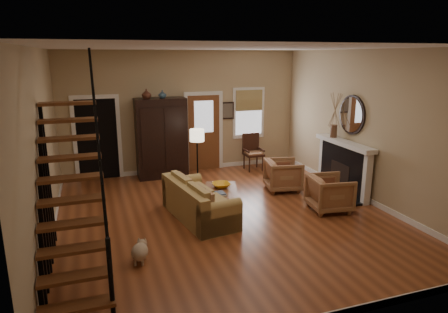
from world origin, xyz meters
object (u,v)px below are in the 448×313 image
object	(u,v)px
armoire	(161,138)
armchair_right	(283,175)
floor_lamp	(197,160)
coffee_table	(221,199)
armchair_left	(330,193)
side_chair	(253,152)
sofa	(199,201)

from	to	relation	value
armoire	armchair_right	world-z (taller)	armoire
armoire	floor_lamp	distance (m)	1.52
coffee_table	floor_lamp	xyz separation A→B (m)	(-0.15, 1.36, 0.53)
armoire	coffee_table	xyz separation A→B (m)	(0.75, -2.72, -0.84)
armchair_left	armchair_right	size ratio (longest dim) A/B	1.00
coffee_table	armoire	bearing A→B (deg)	105.38
coffee_table	armchair_right	world-z (taller)	armchair_right
armchair_right	side_chair	size ratio (longest dim) A/B	0.80
armoire	coffee_table	bearing A→B (deg)	-74.62
side_chair	sofa	bearing A→B (deg)	-129.90
sofa	coffee_table	world-z (taller)	sofa
armoire	armchair_right	xyz separation A→B (m)	(2.55, -2.04, -0.68)
armoire	armchair_right	size ratio (longest dim) A/B	2.57
coffee_table	armchair_right	size ratio (longest dim) A/B	1.37
armoire	sofa	bearing A→B (deg)	-86.56
coffee_table	sofa	bearing A→B (deg)	-151.17
coffee_table	floor_lamp	size ratio (longest dim) A/B	0.75
sofa	floor_lamp	distance (m)	1.76
armchair_left	side_chair	bearing A→B (deg)	13.29
floor_lamp	side_chair	world-z (taller)	floor_lamp
armoire	armchair_right	distance (m)	3.33
sofa	side_chair	size ratio (longest dim) A/B	1.92
armoire	sofa	xyz separation A→B (m)	(0.18, -3.03, -0.69)
sofa	armchair_left	xyz separation A→B (m)	(2.69, -0.48, 0.01)
coffee_table	floor_lamp	bearing A→B (deg)	96.11
floor_lamp	armoire	bearing A→B (deg)	113.87
sofa	armoire	bearing A→B (deg)	83.94
armchair_left	armoire	bearing A→B (deg)	46.97
sofa	coffee_table	xyz separation A→B (m)	(0.57, 0.31, -0.15)
armchair_left	floor_lamp	size ratio (longest dim) A/B	0.55
armchair_right	floor_lamp	size ratio (longest dim) A/B	0.55
armoire	sofa	distance (m)	3.11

